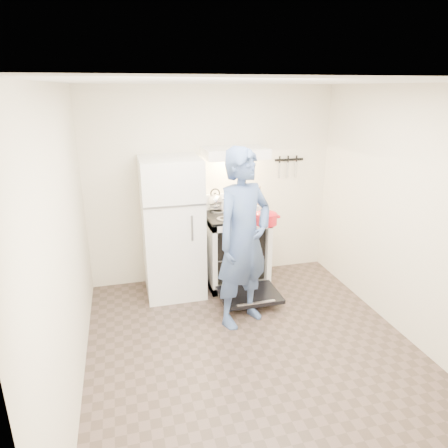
{
  "coord_description": "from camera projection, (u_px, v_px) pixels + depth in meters",
  "views": [
    {
      "loc": [
        -1.13,
        -3.12,
        2.46
      ],
      "look_at": [
        -0.05,
        1.0,
        1.0
      ],
      "focal_mm": 32.0,
      "sensor_mm": 36.0,
      "label": 1
    }
  ],
  "objects": [
    {
      "name": "refrigerator",
      "position": [
        172.0,
        228.0,
        4.83
      ],
      "size": [
        0.7,
        0.7,
        1.7
      ],
      "primitive_type": "cube",
      "color": "white",
      "rests_on": "floor"
    },
    {
      "name": "stove_body",
      "position": [
        236.0,
        250.0,
        5.18
      ],
      "size": [
        0.76,
        0.65,
        0.92
      ],
      "primitive_type": "cube",
      "color": "white",
      "rests_on": "floor"
    },
    {
      "name": "cooktop",
      "position": [
        236.0,
        215.0,
        5.02
      ],
      "size": [
        0.76,
        0.65,
        0.03
      ],
      "primitive_type": "cube",
      "color": "black",
      "rests_on": "stove_body"
    },
    {
      "name": "backsplash",
      "position": [
        230.0,
        201.0,
        5.25
      ],
      "size": [
        0.76,
        0.07,
        0.2
      ],
      "primitive_type": "cube",
      "color": "white",
      "rests_on": "cooktop"
    },
    {
      "name": "oven_door",
      "position": [
        249.0,
        295.0,
        4.74
      ],
      "size": [
        0.7,
        0.54,
        0.04
      ],
      "primitive_type": "cube",
      "color": "black",
      "rests_on": "floor"
    },
    {
      "name": "dutch_oven",
      "position": [
        266.0,
        219.0,
        4.53
      ],
      "size": [
        0.32,
        0.25,
        0.22
      ],
      "primitive_type": null,
      "color": "red",
      "rests_on": "person"
    },
    {
      "name": "utensil_jar",
      "position": [
        258.0,
        210.0,
        4.84
      ],
      "size": [
        0.1,
        0.1,
        0.13
      ],
      "primitive_type": "cylinder",
      "rotation": [
        0.0,
        0.0,
        -0.1
      ],
      "color": "silver",
      "rests_on": "cooktop"
    },
    {
      "name": "knife_strip",
      "position": [
        289.0,
        160.0,
        5.3
      ],
      "size": [
        0.4,
        0.02,
        0.03
      ],
      "primitive_type": "cube",
      "color": "black",
      "rests_on": "back_wall"
    },
    {
      "name": "back_wall",
      "position": [
        212.0,
        186.0,
        5.16
      ],
      "size": [
        3.2,
        0.02,
        2.5
      ],
      "primitive_type": "cube",
      "color": "beige",
      "rests_on": "ground"
    },
    {
      "name": "range_hood",
      "position": [
        235.0,
        153.0,
        4.84
      ],
      "size": [
        0.76,
        0.5,
        0.12
      ],
      "primitive_type": "cube",
      "color": "white",
      "rests_on": "back_wall"
    },
    {
      "name": "person",
      "position": [
        243.0,
        240.0,
        4.15
      ],
      "size": [
        0.83,
        0.72,
        1.92
      ],
      "primitive_type": "imported",
      "rotation": [
        0.0,
        0.0,
        0.46
      ],
      "color": "navy",
      "rests_on": "floor"
    },
    {
      "name": "floor",
      "position": [
        255.0,
        352.0,
        3.92
      ],
      "size": [
        3.6,
        3.6,
        0.0
      ],
      "primitive_type": "plane",
      "color": "brown",
      "rests_on": "ground"
    },
    {
      "name": "pizza_stone",
      "position": [
        230.0,
        252.0,
        5.13
      ],
      "size": [
        0.32,
        0.32,
        0.02
      ],
      "primitive_type": "cylinder",
      "color": "#95764C",
      "rests_on": "oven_rack"
    },
    {
      "name": "tea_kettle",
      "position": [
        215.0,
        200.0,
        5.12
      ],
      "size": [
        0.24,
        0.2,
        0.29
      ],
      "primitive_type": null,
      "color": "silver",
      "rests_on": "cooktop"
    },
    {
      "name": "oven_rack",
      "position": [
        236.0,
        251.0,
        5.18
      ],
      "size": [
        0.6,
        0.52,
        0.01
      ],
      "primitive_type": "cube",
      "color": "gray",
      "rests_on": "stove_body"
    }
  ]
}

